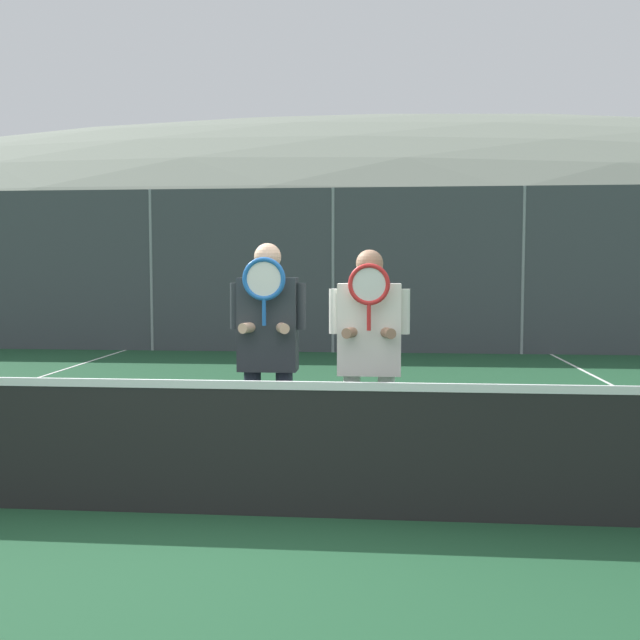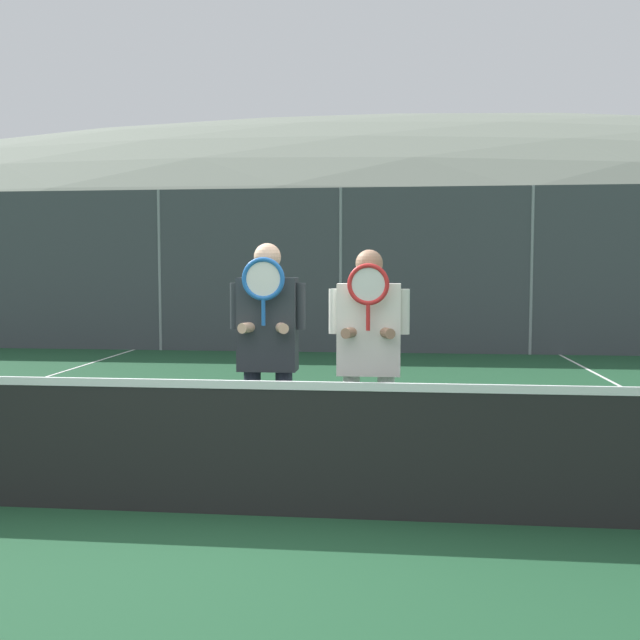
% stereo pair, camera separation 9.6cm
% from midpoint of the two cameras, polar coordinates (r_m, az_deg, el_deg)
% --- Properties ---
extents(ground_plane, '(120.00, 120.00, 0.00)m').
position_cam_midpoint_polar(ground_plane, '(5.05, -7.23, -15.22)').
color(ground_plane, '#1E4C2D').
extents(hill_distant, '(123.39, 68.55, 23.99)m').
position_cam_midpoint_polar(hill_distant, '(57.97, 3.95, 2.44)').
color(hill_distant, gray).
rests_on(hill_distant, ground_plane).
extents(clubhouse_building, '(22.27, 5.50, 3.56)m').
position_cam_midpoint_polar(clubhouse_building, '(22.77, 1.61, 4.43)').
color(clubhouse_building, beige).
rests_on(clubhouse_building, ground_plane).
extents(fence_back, '(22.34, 0.06, 3.28)m').
position_cam_midpoint_polar(fence_back, '(14.22, 0.85, 3.98)').
color(fence_back, gray).
rests_on(fence_back, ground_plane).
extents(tennis_net, '(11.50, 0.09, 1.02)m').
position_cam_midpoint_polar(tennis_net, '(4.91, -7.28, -9.97)').
color(tennis_net, gray).
rests_on(tennis_net, ground_plane).
extents(player_leftmost, '(0.58, 0.34, 1.86)m').
position_cam_midpoint_polar(player_leftmost, '(5.43, -4.70, -1.91)').
color(player_leftmost, '#232838').
rests_on(player_leftmost, ground_plane).
extents(player_center_left, '(0.61, 0.34, 1.81)m').
position_cam_midpoint_polar(player_center_left, '(5.38, 3.44, -2.23)').
color(player_center_left, white).
rests_on(player_center_left, ground_plane).
extents(car_far_left, '(4.36, 2.05, 1.72)m').
position_cam_midpoint_polar(car_far_left, '(19.81, -20.65, 1.57)').
color(car_far_left, navy).
rests_on(car_far_left, ground_plane).
extents(car_left_of_center, '(4.02, 2.09, 1.86)m').
position_cam_midpoint_polar(car_left_of_center, '(18.21, -7.30, 1.78)').
color(car_left_of_center, maroon).
rests_on(car_left_of_center, ground_plane).
extents(car_center, '(4.30, 1.92, 1.73)m').
position_cam_midpoint_polar(car_center, '(17.56, 7.58, 1.51)').
color(car_center, maroon).
rests_on(car_center, ground_plane).
extents(car_right_of_center, '(4.03, 2.08, 1.86)m').
position_cam_midpoint_polar(car_right_of_center, '(18.37, 22.32, 1.53)').
color(car_right_of_center, black).
rests_on(car_right_of_center, ground_plane).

